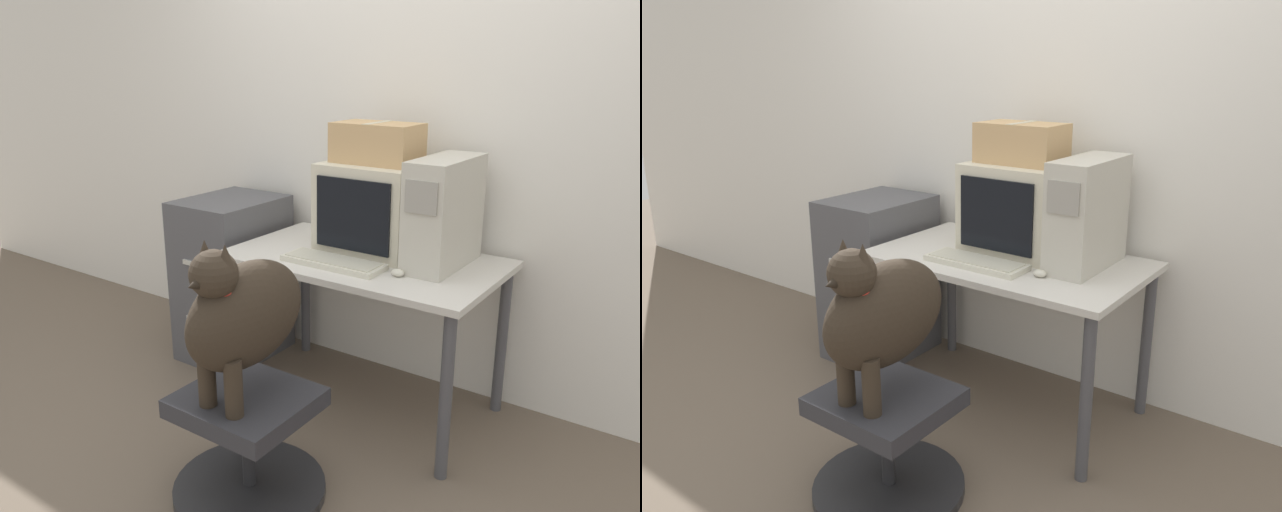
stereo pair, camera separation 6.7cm
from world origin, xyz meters
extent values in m
plane|color=#6B5B4C|center=(0.00, 0.00, 0.00)|extent=(12.00, 12.00, 0.00)
cube|color=white|center=(0.00, 0.79, 1.30)|extent=(8.00, 0.05, 2.60)
cube|color=silver|center=(0.00, 0.36, 0.72)|extent=(1.22, 0.72, 0.03)
cylinder|color=#4C4C51|center=(-0.56, 0.05, 0.35)|extent=(0.05, 0.05, 0.71)
cylinder|color=#4C4C51|center=(0.56, 0.05, 0.35)|extent=(0.05, 0.05, 0.71)
cylinder|color=#4C4C51|center=(-0.56, 0.67, 0.35)|extent=(0.05, 0.05, 0.71)
cylinder|color=#4C4C51|center=(0.56, 0.67, 0.35)|extent=(0.05, 0.05, 0.71)
cube|color=beige|center=(-0.02, 0.49, 0.94)|extent=(0.45, 0.39, 0.41)
cube|color=black|center=(-0.02, 0.29, 0.94)|extent=(0.37, 0.01, 0.32)
cube|color=beige|center=(0.33, 0.45, 0.97)|extent=(0.19, 0.45, 0.47)
cube|color=#9E998E|center=(0.33, 0.22, 1.08)|extent=(0.14, 0.01, 0.13)
cube|color=beige|center=(-0.05, 0.18, 0.75)|extent=(0.46, 0.16, 0.02)
cube|color=beige|center=(-0.05, 0.18, 0.77)|extent=(0.43, 0.13, 0.00)
ellipsoid|color=beige|center=(0.25, 0.21, 0.76)|extent=(0.06, 0.04, 0.03)
cylinder|color=#262628|center=(0.00, -0.46, 0.02)|extent=(0.58, 0.58, 0.04)
cylinder|color=#262628|center=(0.00, -0.46, 0.20)|extent=(0.05, 0.05, 0.32)
cube|color=#2D2D33|center=(0.00, -0.46, 0.39)|extent=(0.46, 0.43, 0.07)
ellipsoid|color=#33281E|center=(0.00, -0.44, 0.73)|extent=(0.23, 0.56, 0.38)
cylinder|color=#33281E|center=(-0.06, -0.59, 0.53)|extent=(0.06, 0.06, 0.21)
cylinder|color=#33281E|center=(0.06, -0.59, 0.53)|extent=(0.06, 0.06, 0.21)
sphere|color=#33281E|center=(0.00, -0.59, 0.93)|extent=(0.17, 0.17, 0.17)
cone|color=black|center=(0.00, -0.67, 0.91)|extent=(0.07, 0.08, 0.07)
cone|color=#33281E|center=(-0.04, -0.58, 1.00)|extent=(0.06, 0.06, 0.07)
cone|color=#33281E|center=(0.05, -0.58, 1.00)|extent=(0.06, 0.06, 0.07)
torus|color=red|center=(0.00, -0.57, 0.86)|extent=(0.12, 0.12, 0.02)
cube|color=#4C4C51|center=(-0.88, 0.42, 0.44)|extent=(0.43, 0.55, 0.89)
cube|color=beige|center=(-0.88, 0.14, 0.60)|extent=(0.15, 0.01, 0.02)
cube|color=beige|center=(-0.88, 0.14, 0.29)|extent=(0.15, 0.01, 0.02)
cube|color=tan|center=(-0.02, 0.49, 1.24)|extent=(0.38, 0.23, 0.18)
cube|color=beige|center=(-0.02, 0.49, 1.33)|extent=(0.04, 0.22, 0.00)
camera|label=1|loc=(1.38, -1.96, 1.59)|focal=35.00mm
camera|label=2|loc=(1.44, -1.92, 1.59)|focal=35.00mm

